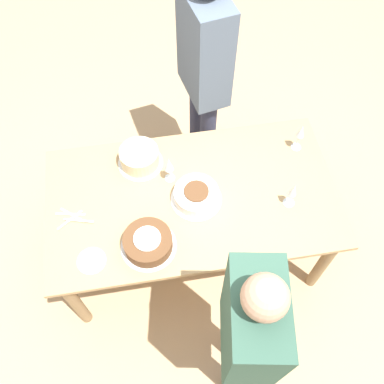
{
  "coord_description": "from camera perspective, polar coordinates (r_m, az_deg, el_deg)",
  "views": [
    {
      "loc": [
        -0.2,
        -1.25,
        2.88
      ],
      "look_at": [
        0.0,
        0.0,
        0.78
      ],
      "focal_mm": 40.0,
      "sensor_mm": 36.0,
      "label": 1
    }
  ],
  "objects": [
    {
      "name": "dessert_plate_left",
      "position": [
        2.38,
        -13.25,
        -8.92
      ],
      "size": [
        0.15,
        0.15,
        0.01
      ],
      "color": "silver",
      "rests_on": "dining_table"
    },
    {
      "name": "dining_table",
      "position": [
        2.58,
        -0.0,
        -1.67
      ],
      "size": [
        1.7,
        0.93,
        0.73
      ],
      "color": "tan",
      "rests_on": "ground_plane"
    },
    {
      "name": "person_watching",
      "position": [
        2.76,
        1.63,
        16.5
      ],
      "size": [
        0.29,
        0.44,
        1.68
      ],
      "rotation": [
        0.0,
        0.0,
        -1.38
      ],
      "color": "#2D334C",
      "rests_on": "ground_plane"
    },
    {
      "name": "wine_glass_far",
      "position": [
        2.66,
        14.3,
        7.67
      ],
      "size": [
        0.06,
        0.06,
        0.21
      ],
      "color": "silver",
      "rests_on": "dining_table"
    },
    {
      "name": "wine_glass_extra",
      "position": [
        2.45,
        -3.12,
        3.62
      ],
      "size": [
        0.06,
        0.06,
        0.2
      ],
      "color": "silver",
      "rests_on": "dining_table"
    },
    {
      "name": "person_cutting",
      "position": [
        2.02,
        7.44,
        -18.22
      ],
      "size": [
        0.29,
        0.43,
        1.54
      ],
      "rotation": [
        0.0,
        0.0,
        1.39
      ],
      "color": "#2D334C",
      "rests_on": "ground_plane"
    },
    {
      "name": "ground_plane",
      "position": [
        3.14,
        -0.0,
        -7.32
      ],
      "size": [
        12.0,
        12.0,
        0.0
      ],
      "primitive_type": "plane",
      "color": "tan"
    },
    {
      "name": "cake_center_white",
      "position": [
        2.45,
        0.57,
        -0.45
      ],
      "size": [
        0.3,
        0.3,
        0.09
      ],
      "color": "white",
      "rests_on": "dining_table"
    },
    {
      "name": "fork_pile",
      "position": [
        2.52,
        -15.6,
        -3.28
      ],
      "size": [
        0.21,
        0.14,
        0.01
      ],
      "color": "silver",
      "rests_on": "dining_table"
    },
    {
      "name": "cake_back_decorated",
      "position": [
        2.6,
        -7.0,
        4.59
      ],
      "size": [
        0.27,
        0.27,
        0.12
      ],
      "color": "white",
      "rests_on": "dining_table"
    },
    {
      "name": "cake_front_chocolate",
      "position": [
        2.32,
        -5.89,
        -6.72
      ],
      "size": [
        0.31,
        0.31,
        0.1
      ],
      "color": "white",
      "rests_on": "dining_table"
    },
    {
      "name": "wine_glass_near",
      "position": [
        2.43,
        13.31,
        0.07
      ],
      "size": [
        0.07,
        0.07,
        0.19
      ],
      "color": "silver",
      "rests_on": "dining_table"
    }
  ]
}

